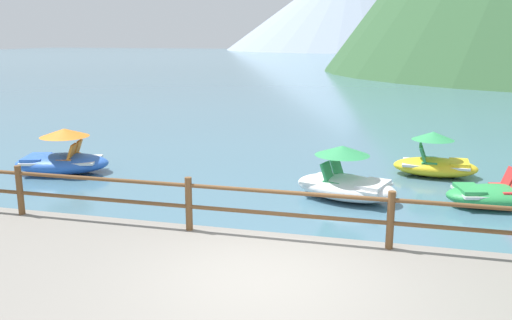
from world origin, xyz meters
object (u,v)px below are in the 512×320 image
at_px(pedal_boat_2, 62,158).
at_px(pedal_boat_6, 435,162).
at_px(pedal_boat_1, 346,181).
at_px(pedal_boat_0, 496,195).

xyz_separation_m(pedal_boat_2, pedal_boat_6, (9.95, 2.25, -0.02)).
xyz_separation_m(pedal_boat_1, pedal_boat_6, (2.15, 2.74, -0.03)).
bearing_deg(pedal_boat_0, pedal_boat_1, -175.29).
distance_m(pedal_boat_2, pedal_boat_6, 10.20).
xyz_separation_m(pedal_boat_0, pedal_boat_2, (-11.09, 0.22, 0.16)).
height_order(pedal_boat_1, pedal_boat_6, pedal_boat_1).
xyz_separation_m(pedal_boat_1, pedal_boat_2, (-7.80, 0.49, -0.00)).
height_order(pedal_boat_0, pedal_boat_6, pedal_boat_6).
relative_size(pedal_boat_0, pedal_boat_2, 0.86).
distance_m(pedal_boat_1, pedal_boat_2, 7.81).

